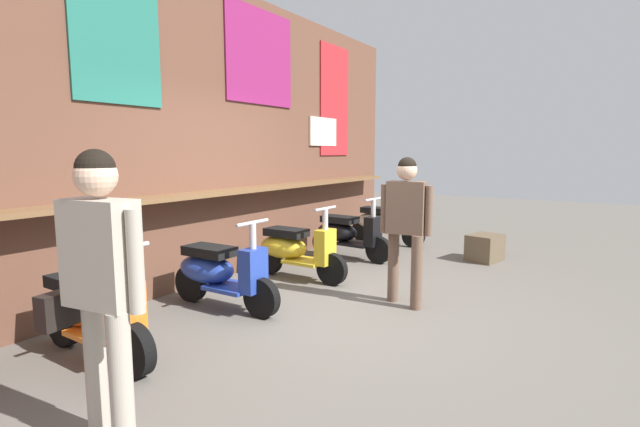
{
  "coord_description": "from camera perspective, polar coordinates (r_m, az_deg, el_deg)",
  "views": [
    {
      "loc": [
        -4.17,
        -2.4,
        1.64
      ],
      "look_at": [
        1.78,
        1.36,
        0.71
      ],
      "focal_mm": 26.34,
      "sensor_mm": 36.0,
      "label": 1
    }
  ],
  "objects": [
    {
      "name": "scooter_blue",
      "position": [
        5.09,
        -12.26,
        -6.93
      ],
      "size": [
        0.46,
        1.4,
        0.97
      ],
      "rotation": [
        0.0,
        0.0,
        -1.57
      ],
      "color": "#233D9E",
      "rests_on": "ground_plane"
    },
    {
      "name": "scooter_cream",
      "position": [
        8.48,
        7.68,
        -1.06
      ],
      "size": [
        0.46,
        1.4,
        0.97
      ],
      "rotation": [
        0.0,
        0.0,
        -1.6
      ],
      "color": "beige",
      "rests_on": "ground_plane"
    },
    {
      "name": "shopper_with_handbag",
      "position": [
        2.8,
        -25.23,
        -6.33
      ],
      "size": [
        0.33,
        0.66,
        1.66
      ],
      "rotation": [
        0.0,
        0.0,
        3.29
      ],
      "color": "#ADA393",
      "rests_on": "ground_plane"
    },
    {
      "name": "scooter_yellow",
      "position": [
        6.11,
        -3.21,
        -4.34
      ],
      "size": [
        0.46,
        1.4,
        0.97
      ],
      "rotation": [
        0.0,
        0.0,
        -1.58
      ],
      "color": "gold",
      "rests_on": "ground_plane"
    },
    {
      "name": "scooter_orange",
      "position": [
        4.23,
        -26.26,
        -10.53
      ],
      "size": [
        0.46,
        1.4,
        0.97
      ],
      "rotation": [
        0.0,
        0.0,
        -1.61
      ],
      "color": "orange",
      "rests_on": "ground_plane"
    },
    {
      "name": "market_stall_facade",
      "position": [
        6.08,
        -14.53,
        9.34
      ],
      "size": [
        9.54,
        0.61,
        3.72
      ],
      "color": "brown",
      "rests_on": "ground_plane"
    },
    {
      "name": "ground_plane",
      "position": [
        5.08,
        2.28,
        -11.37
      ],
      "size": [
        26.72,
        26.72,
        0.0
      ],
      "primitive_type": "plane",
      "color": "#605B54"
    },
    {
      "name": "scooter_black",
      "position": [
        7.27,
        3.17,
        -2.44
      ],
      "size": [
        0.5,
        1.4,
        0.97
      ],
      "rotation": [
        0.0,
        0.0,
        -1.65
      ],
      "color": "black",
      "rests_on": "ground_plane"
    },
    {
      "name": "merchandise_crate",
      "position": [
        7.54,
        19.39,
        -3.95
      ],
      "size": [
        0.59,
        0.52,
        0.4
      ],
      "primitive_type": "cube",
      "rotation": [
        0.0,
        0.0,
        -0.23
      ],
      "color": "brown",
      "rests_on": "ground_plane"
    },
    {
      "name": "shopper_browsing",
      "position": [
        5.03,
        10.4,
        -0.33
      ],
      "size": [
        0.26,
        0.55,
        1.59
      ],
      "rotation": [
        0.0,
        0.0,
        0.15
      ],
      "color": "brown",
      "rests_on": "ground_plane"
    }
  ]
}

